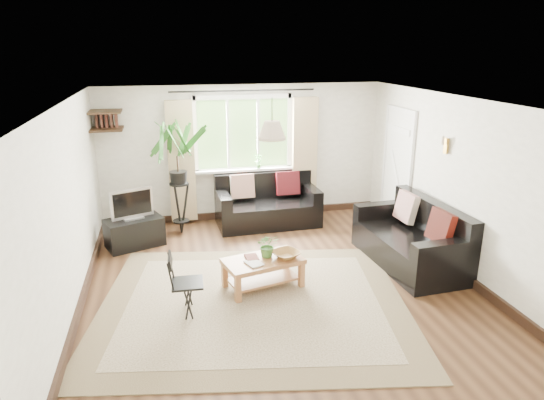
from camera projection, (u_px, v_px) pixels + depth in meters
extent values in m
plane|color=#321D10|center=(279.00, 284.00, 6.46)|extent=(5.50, 5.50, 0.00)
plane|color=white|center=(279.00, 101.00, 5.72)|extent=(5.50, 5.50, 0.00)
cube|color=beige|center=(243.00, 153.00, 8.65)|extent=(5.00, 0.02, 2.40)
cube|color=beige|center=(366.00, 309.00, 3.53)|extent=(5.00, 0.02, 2.40)
cube|color=beige|center=(68.00, 212.00, 5.57)|extent=(0.02, 5.50, 2.40)
cube|color=beige|center=(457.00, 186.00, 6.61)|extent=(0.02, 5.50, 2.40)
cube|color=#C4B598|center=(253.00, 303.00, 5.95)|extent=(4.21, 3.79, 0.02)
cube|color=silver|center=(397.00, 171.00, 8.24)|extent=(0.06, 0.96, 2.06)
imported|color=#3F6F2C|center=(268.00, 245.00, 6.26)|extent=(0.31, 0.27, 0.32)
imported|color=brown|center=(286.00, 254.00, 6.27)|extent=(0.45, 0.45, 0.09)
imported|color=silver|center=(248.00, 265.00, 6.05)|extent=(0.25, 0.29, 0.02)
imported|color=brown|center=(245.00, 258.00, 6.24)|extent=(0.17, 0.23, 0.02)
cube|color=black|center=(135.00, 232.00, 7.61)|extent=(0.97, 0.75, 0.46)
imported|color=#2D6023|center=(258.00, 161.00, 8.63)|extent=(0.14, 0.10, 0.27)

